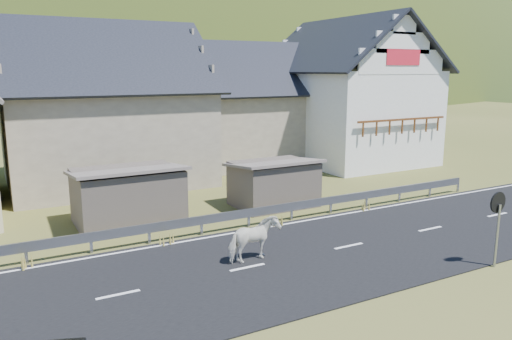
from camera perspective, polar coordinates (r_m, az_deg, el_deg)
ground at (r=15.83m, az=-0.99°, el=-11.21°), size 160.00×160.00×0.00m
road at (r=15.83m, az=-0.99°, el=-11.14°), size 60.00×7.00×0.04m
lane_markings at (r=15.82m, az=-1.00°, el=-11.06°), size 60.00×6.60×0.01m
guardrail at (r=18.79m, az=-6.26°, el=-5.77°), size 28.10×0.09×0.75m
shed_left at (r=20.64m, az=-14.45°, el=-2.96°), size 4.30×3.30×2.40m
shed_right at (r=22.63m, az=2.02°, el=-1.61°), size 3.80×2.90×2.20m
house_stone_a at (r=28.58m, az=-17.15°, el=7.97°), size 10.80×9.80×8.90m
house_stone_b at (r=33.91m, az=-0.92°, el=8.25°), size 9.80×8.80×8.10m
house_white at (r=34.67m, az=10.39°, el=9.50°), size 8.80×10.80×9.70m
mountain at (r=195.06m, az=-24.99°, el=2.62°), size 440.00×280.00×260.00m
horse at (r=16.09m, az=-0.25°, el=-7.94°), size 1.01×1.79×1.44m
traffic_mirror at (r=17.14m, az=25.87°, el=-4.36°), size 0.67×0.18×2.42m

